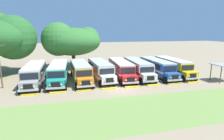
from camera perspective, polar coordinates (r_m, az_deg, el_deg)
The scene contains 21 objects.
ground_plane at distance 25.44m, azimuth 2.63°, elevation -5.72°, with size 220.00×220.00×0.00m, color #937F60.
foreground_grass_strip at distance 18.86m, azimuth 9.26°, elevation -12.35°, with size 80.00×8.16×0.01m, color olive.
parked_bus_slot_0 at distance 30.08m, azimuth -23.07°, elevation -0.79°, with size 2.79×10.85×2.82m.
parked_bus_slot_1 at distance 29.82m, azimuth -16.33°, elevation -0.41°, with size 3.04×10.89×2.82m.
parked_bus_slot_2 at distance 29.72m, azimuth -9.82°, elevation -0.14°, with size 3.09×10.89×2.82m.
parked_bus_slot_3 at distance 30.67m, azimuth -3.68°, elevation 0.39°, with size 3.14×10.90×2.82m.
parked_bus_slot_4 at distance 31.07m, azimuth 2.82°, elevation 0.55°, with size 3.10×10.89×2.82m.
parked_bus_slot_5 at distance 32.16m, azimuth 8.08°, elevation 0.83°, with size 3.12×10.90×2.82m.
parked_bus_slot_6 at distance 33.38m, azimuth 13.90°, elevation 1.00°, with size 2.72×10.84×2.82m.
parked_bus_slot_7 at distance 35.15m, azimuth 18.51°, elevation 1.27°, with size 2.79×10.85×2.82m.
curb_wheelstop_0 at distance 24.93m, azimuth -24.42°, elevation -7.01°, with size 2.00×0.36×0.15m, color yellow.
curb_wheelstop_1 at distance 24.51m, azimuth -16.66°, elevation -6.74°, with size 2.00×0.36×0.15m, color yellow.
curb_wheelstop_2 at distance 24.55m, azimuth -8.78°, elevation -6.33°, with size 2.00×0.36×0.15m, color yellow.
curb_wheelstop_3 at distance 25.03m, azimuth -1.08°, elevation -5.82°, with size 2.00×0.36×0.15m, color yellow.
curb_wheelstop_4 at distance 25.95m, azimuth 6.18°, elevation -5.25°, with size 2.00×0.36×0.15m, color yellow.
curb_wheelstop_5 at distance 27.25m, azimuth 12.84°, elevation -4.64°, with size 2.00×0.36×0.15m, color yellow.
curb_wheelstop_6 at distance 28.88m, azimuth 18.81°, elevation -4.05°, with size 2.00×0.36×0.15m, color yellow.
curb_wheelstop_7 at distance 30.79m, azimuth 24.08°, elevation -3.48°, with size 2.00×0.36×0.15m, color yellow.
broad_shade_tree at distance 40.55m, azimuth -12.60°, elevation 8.96°, with size 12.40×11.04×9.59m.
utility_pole at distance 29.02m, azimuth -31.74°, elevation 1.81°, with size 1.80×0.20×6.53m.
waiting_shelter at distance 33.60m, azimuth 31.75°, elevation 1.13°, with size 3.60×2.60×2.72m.
Camera 1 is at (-6.96, -23.22, 7.72)m, focal length 29.21 mm.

